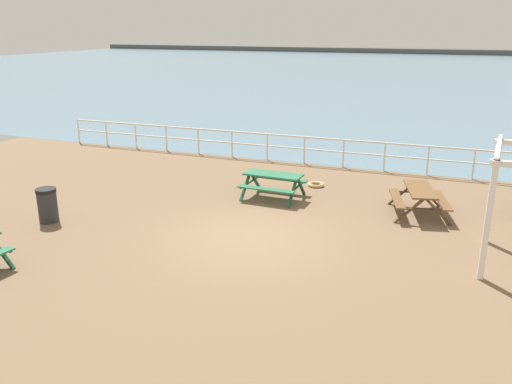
# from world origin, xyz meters

# --- Properties ---
(ground_plane) EXTENTS (30.00, 24.00, 0.20)m
(ground_plane) POSITION_xyz_m (0.00, 0.00, -0.10)
(ground_plane) COLOR brown
(sea_band) EXTENTS (142.00, 90.00, 0.01)m
(sea_band) POSITION_xyz_m (0.00, 52.75, 0.00)
(sea_band) COLOR slate
(sea_band) RESTS_ON ground
(distant_shoreline) EXTENTS (142.00, 6.00, 1.80)m
(distant_shoreline) POSITION_xyz_m (0.00, 95.75, 0.00)
(distant_shoreline) COLOR #4C4C47
(distant_shoreline) RESTS_ON ground
(seaward_railing) EXTENTS (23.07, 0.07, 1.08)m
(seaward_railing) POSITION_xyz_m (-0.00, 7.75, 0.73)
(seaward_railing) COLOR white
(seaward_railing) RESTS_ON ground
(picnic_table_near_right) EXTENTS (1.88, 2.10, 0.80)m
(picnic_table_near_right) POSITION_xyz_m (3.88, 3.34, 0.58)
(picnic_table_near_right) COLOR brown
(picnic_table_near_right) RESTS_ON ground
(picnic_table_mid_centre) EXTENTS (1.86, 1.61, 0.80)m
(picnic_table_mid_centre) POSITION_xyz_m (-0.52, 3.31, 0.58)
(picnic_table_mid_centre) COLOR #286B47
(picnic_table_mid_centre) RESTS_ON ground
(litter_bin) EXTENTS (0.55, 0.55, 0.95)m
(litter_bin) POSITION_xyz_m (-5.61, -0.89, 0.48)
(litter_bin) COLOR #2D2D33
(litter_bin) RESTS_ON ground
(rope_coil) EXTENTS (0.55, 0.55, 0.11)m
(rope_coil) POSITION_xyz_m (0.44, 4.97, 0.06)
(rope_coil) COLOR tan
(rope_coil) RESTS_ON ground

